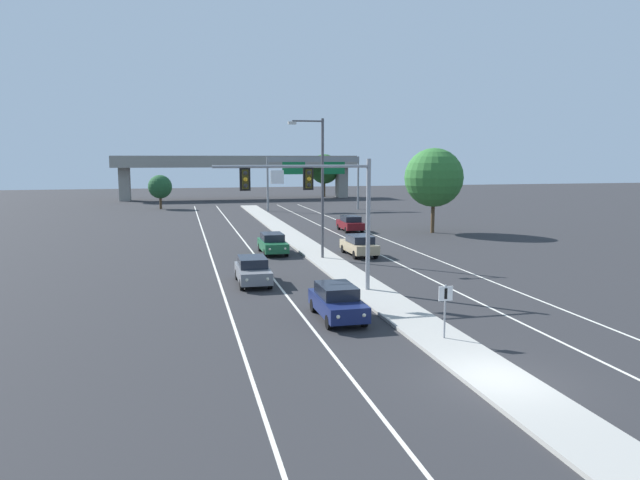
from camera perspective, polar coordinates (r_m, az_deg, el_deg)
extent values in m
plane|color=#28282B|center=(21.29, 16.69, -12.85)|extent=(260.00, 260.00, 0.00)
cube|color=#9E9B93|center=(37.33, 2.79, -3.42)|extent=(2.40, 110.00, 0.15)
cube|color=silver|center=(43.15, -5.82, -2.00)|extent=(0.14, 100.00, 0.01)
cube|color=silver|center=(45.31, 6.05, -1.52)|extent=(0.14, 100.00, 0.01)
cube|color=silver|center=(42.85, -10.20, -2.15)|extent=(0.14, 100.00, 0.01)
cube|color=silver|center=(46.50, 9.89, -1.36)|extent=(0.14, 100.00, 0.01)
cylinder|color=gray|center=(32.67, 4.64, 1.45)|extent=(0.24, 0.24, 7.20)
cylinder|color=gray|center=(31.42, -2.63, 7.06)|extent=(8.36, 0.16, 0.16)
cube|color=black|center=(31.64, -1.14, 5.90)|extent=(0.56, 0.06, 1.20)
cube|color=#38330F|center=(31.60, -1.12, 5.89)|extent=(0.32, 0.32, 1.00)
sphere|color=#282828|center=(31.43, -1.06, 6.47)|extent=(0.22, 0.22, 0.22)
sphere|color=#F2A819|center=(31.44, -1.06, 5.88)|extent=(0.22, 0.22, 0.22)
sphere|color=#282828|center=(31.45, -1.06, 5.30)|extent=(0.22, 0.22, 0.22)
cube|color=black|center=(31.11, -7.20, 5.80)|extent=(0.56, 0.06, 1.20)
cube|color=#38330F|center=(31.07, -7.19, 5.80)|extent=(0.32, 0.32, 1.00)
sphere|color=#282828|center=(30.89, -7.17, 6.38)|extent=(0.22, 0.22, 0.22)
sphere|color=#F2A819|center=(30.90, -7.16, 5.79)|extent=(0.22, 0.22, 0.22)
sphere|color=#282828|center=(30.91, -7.15, 5.19)|extent=(0.22, 0.22, 0.22)
cube|color=white|center=(31.27, -4.13, 6.04)|extent=(0.70, 0.04, 0.70)
cylinder|color=gray|center=(24.71, 11.88, -6.72)|extent=(0.08, 0.08, 2.20)
cube|color=white|center=(24.50, 11.96, -5.04)|extent=(0.60, 0.03, 0.60)
cube|color=black|center=(24.49, 11.98, -5.05)|extent=(0.12, 0.01, 0.44)
cylinder|color=#4C4C51|center=(42.91, 0.25, 4.91)|extent=(0.20, 0.20, 10.00)
cylinder|color=#4C4C51|center=(42.67, -1.22, 11.34)|extent=(2.20, 0.12, 0.12)
cube|color=#B7B7B2|center=(42.45, -2.69, 11.14)|extent=(0.56, 0.28, 0.20)
cube|color=#141E4C|center=(27.61, 1.70, -6.23)|extent=(1.82, 4.41, 0.70)
cube|color=black|center=(27.67, 1.58, -4.86)|extent=(1.60, 2.38, 0.56)
sphere|color=#EAE5C6|center=(25.74, 4.24, -7.20)|extent=(0.18, 0.18, 0.18)
sphere|color=#EAE5C6|center=(25.42, 1.74, -7.37)|extent=(0.18, 0.18, 0.18)
cylinder|color=black|center=(26.54, 4.24, -7.63)|extent=(0.22, 0.64, 0.64)
cylinder|color=black|center=(26.10, 0.86, -7.87)|extent=(0.22, 0.64, 0.64)
cylinder|color=black|center=(29.31, 2.43, -6.11)|extent=(0.22, 0.64, 0.64)
cylinder|color=black|center=(28.92, -0.63, -6.29)|extent=(0.22, 0.64, 0.64)
cube|color=slate|center=(35.28, -6.45, -3.15)|extent=(1.85, 4.42, 0.70)
cube|color=black|center=(35.38, -6.50, -2.08)|extent=(1.61, 2.39, 0.56)
sphere|color=#EAE5C6|center=(33.21, -5.04, -3.74)|extent=(0.18, 0.18, 0.18)
sphere|color=#EAE5C6|center=(33.09, -7.02, -3.82)|extent=(0.18, 0.18, 0.18)
cylinder|color=black|center=(33.99, -4.81, -4.16)|extent=(0.23, 0.64, 0.64)
cylinder|color=black|center=(33.81, -7.51, -4.26)|extent=(0.23, 0.64, 0.64)
cylinder|color=black|center=(36.90, -5.46, -3.20)|extent=(0.23, 0.64, 0.64)
cylinder|color=black|center=(36.74, -7.94, -3.29)|extent=(0.23, 0.64, 0.64)
cube|color=#195633|center=(46.09, -4.55, -0.51)|extent=(1.83, 4.41, 0.70)
cube|color=black|center=(46.22, -4.60, 0.31)|extent=(1.60, 2.39, 0.56)
sphere|color=#EAE5C6|center=(44.06, -3.36, -0.82)|extent=(0.18, 0.18, 0.18)
sphere|color=#EAE5C6|center=(43.87, -4.84, -0.87)|extent=(0.18, 0.18, 0.18)
cylinder|color=black|center=(44.82, -3.23, -1.19)|extent=(0.22, 0.64, 0.64)
cylinder|color=black|center=(44.56, -5.25, -1.26)|extent=(0.22, 0.64, 0.64)
cylinder|color=black|center=(47.74, -3.89, -0.63)|extent=(0.22, 0.64, 0.64)
cylinder|color=black|center=(47.50, -5.79, -0.70)|extent=(0.22, 0.64, 0.64)
cube|color=tan|center=(45.27, 3.77, -0.65)|extent=(1.88, 4.43, 0.70)
cube|color=black|center=(44.97, 3.86, 0.10)|extent=(1.63, 2.40, 0.56)
sphere|color=#EAE5C6|center=(47.15, 2.28, -0.23)|extent=(0.18, 0.18, 0.18)
sphere|color=#EAE5C6|center=(47.49, 3.61, -0.19)|extent=(0.18, 0.18, 0.18)
cylinder|color=black|center=(46.50, 2.25, -0.85)|extent=(0.23, 0.64, 0.64)
cylinder|color=black|center=(46.98, 4.12, -0.77)|extent=(0.23, 0.64, 0.64)
cylinder|color=black|center=(43.67, 3.38, -1.43)|extent=(0.23, 0.64, 0.64)
cylinder|color=black|center=(44.18, 5.36, -1.34)|extent=(0.23, 0.64, 0.64)
cube|color=#5B0F14|center=(60.01, 2.91, 1.48)|extent=(1.85, 4.42, 0.70)
cube|color=black|center=(59.73, 2.97, 2.06)|extent=(1.61, 2.39, 0.56)
sphere|color=#EAE5C6|center=(61.94, 1.85, 1.74)|extent=(0.18, 0.18, 0.18)
sphere|color=#EAE5C6|center=(62.24, 2.88, 1.76)|extent=(0.18, 0.18, 0.18)
cylinder|color=black|center=(61.28, 1.81, 1.29)|extent=(0.23, 0.64, 0.64)
cylinder|color=black|center=(61.70, 3.25, 1.33)|extent=(0.23, 0.64, 0.64)
cylinder|color=black|center=(58.40, 2.54, 0.96)|extent=(0.23, 0.64, 0.64)
cylinder|color=black|center=(58.84, 4.04, 1.00)|extent=(0.23, 0.64, 0.64)
cylinder|color=gray|center=(82.43, -5.05, 5.37)|extent=(0.28, 0.28, 7.50)
cylinder|color=gray|center=(85.28, 3.67, 5.47)|extent=(0.28, 0.28, 7.50)
cube|color=gray|center=(83.53, -0.62, 7.74)|extent=(13.00, 0.36, 0.70)
cube|color=#0F6033|center=(82.77, -2.53, 6.89)|extent=(3.20, 0.08, 1.70)
cube|color=#0F6033|center=(84.03, 1.33, 6.92)|extent=(3.20, 0.08, 1.70)
cube|color=gray|center=(107.13, -7.93, 7.23)|extent=(42.40, 6.40, 1.10)
cube|color=gray|center=(104.14, -7.79, 7.76)|extent=(42.40, 0.36, 0.90)
cube|color=gray|center=(107.12, -18.22, 5.10)|extent=(1.80, 2.40, 5.65)
cube|color=gray|center=(110.71, 2.09, 5.58)|extent=(1.80, 2.40, 5.65)
cylinder|color=#4C3823|center=(88.75, -15.03, 3.49)|extent=(0.36, 0.36, 1.85)
sphere|color=#1E4C28|center=(88.61, -15.08, 4.95)|extent=(3.38, 3.38, 3.38)
cylinder|color=#4C3823|center=(112.06, 0.43, 4.93)|extent=(0.36, 0.36, 3.01)
sphere|color=#235623|center=(111.92, 0.43, 6.83)|extent=(5.50, 5.50, 5.50)
cylinder|color=#4C3823|center=(59.72, 10.75, 2.19)|extent=(0.36, 0.36, 3.14)
sphere|color=#2D6B2D|center=(59.47, 10.85, 5.90)|extent=(5.75, 5.75, 5.75)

